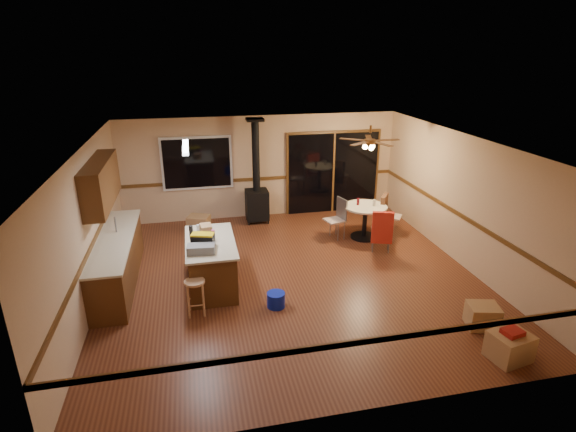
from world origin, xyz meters
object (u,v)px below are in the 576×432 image
object	(u,v)px
blue_bucket	(276,300)
box_corner_a	(510,346)
kitchen_island	(212,263)
wood_stove	(257,194)
box_corner_b	(482,316)
box_under_window	(199,224)
chair_near	(382,227)
chair_right	(385,209)
chair_left	(339,214)
dining_table	(365,216)
toolbox_grey	(201,249)
bar_stool	(196,297)
toolbox_black	(203,241)

from	to	relation	value
blue_bucket	box_corner_a	xyz separation A→B (m)	(2.97, -2.04, 0.07)
kitchen_island	blue_bucket	xyz separation A→B (m)	(1.02, -0.97, -0.32)
wood_stove	box_corner_b	bearing A→B (deg)	-62.10
wood_stove	box_under_window	distance (m)	1.59
kitchen_island	chair_near	world-z (taller)	chair_near
box_corner_a	wood_stove	bearing A→B (deg)	113.93
chair_right	box_under_window	bearing A→B (deg)	166.40
wood_stove	chair_near	xyz separation A→B (m)	(2.32, -2.40, -0.13)
wood_stove	chair_left	size ratio (longest dim) A/B	4.89
blue_bucket	dining_table	bearing A→B (deg)	44.24
box_under_window	box_corner_b	bearing A→B (deg)	-49.25
chair_left	box_corner_a	bearing A→B (deg)	-77.73
toolbox_grey	chair_near	size ratio (longest dim) A/B	0.66
blue_bucket	box_corner_b	world-z (taller)	box_corner_b
bar_stool	box_corner_a	size ratio (longest dim) A/B	1.15
kitchen_island	chair_near	distance (m)	3.68
box_under_window	kitchen_island	bearing A→B (deg)	-86.54
box_corner_b	wood_stove	bearing A→B (deg)	117.90
bar_stool	box_corner_a	world-z (taller)	bar_stool
kitchen_island	box_under_window	bearing A→B (deg)	93.46
box_corner_b	kitchen_island	bearing A→B (deg)	151.41
chair_left	chair_right	world-z (taller)	same
box_corner_b	blue_bucket	bearing A→B (deg)	157.72
dining_table	chair_near	xyz separation A→B (m)	(0.04, -0.87, 0.06)
toolbox_black	chair_left	distance (m)	3.64
wood_stove	dining_table	bearing A→B (deg)	-33.90
blue_bucket	chair_left	bearing A→B (deg)	53.17
box_under_window	box_corner_b	world-z (taller)	box_under_window
chair_right	dining_table	bearing A→B (deg)	-164.43
box_under_window	dining_table	bearing A→B (deg)	-17.65
blue_bucket	box_under_window	distance (m)	3.87
blue_bucket	kitchen_island	bearing A→B (deg)	136.31
bar_stool	chair_near	distance (m)	4.23
chair_near	box_corner_a	xyz separation A→B (m)	(0.37, -3.66, -0.39)
wood_stove	blue_bucket	world-z (taller)	wood_stove
blue_bucket	box_under_window	xyz separation A→B (m)	(-1.18, 3.68, 0.07)
blue_bucket	toolbox_grey	bearing A→B (deg)	156.94
kitchen_island	toolbox_black	bearing A→B (deg)	-120.69
kitchen_island	chair_right	distance (m)	4.45
toolbox_grey	toolbox_black	distance (m)	0.26
bar_stool	dining_table	size ratio (longest dim) A/B	0.63
chair_near	box_under_window	world-z (taller)	chair_near
blue_bucket	chair_near	size ratio (longest dim) A/B	0.44
chair_near	chair_right	size ratio (longest dim) A/B	1.00
chair_left	wood_stove	bearing A→B (deg)	140.11
wood_stove	toolbox_black	bearing A→B (deg)	-113.61
kitchen_island	bar_stool	size ratio (longest dim) A/B	2.73
bar_stool	box_corner_b	bearing A→B (deg)	-16.80
toolbox_black	chair_right	bearing A→B (deg)	23.95
chair_near	dining_table	bearing A→B (deg)	92.73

